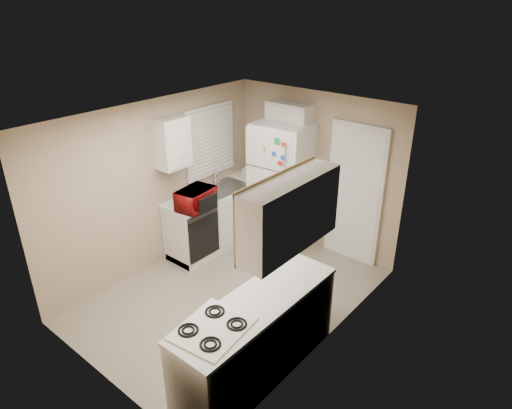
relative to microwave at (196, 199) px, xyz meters
The scene contains 19 objects.
floor 1.41m from the microwave, 16.66° to the right, with size 3.80×3.80×0.00m, color #AFA38C.
ceiling 1.64m from the microwave, 16.66° to the right, with size 3.80×3.80×0.00m, color white.
wall_left 0.59m from the microwave, 151.86° to the right, with size 3.80×3.80×0.00m, color tan.
wall_right 2.32m from the microwave, ahead, with size 3.80×3.80×0.00m, color tan.
wall_back 1.87m from the microwave, 61.18° to the left, with size 2.80×2.80×0.00m, color tan.
wall_front 2.35m from the microwave, 67.51° to the right, with size 2.80×2.80×0.00m, color tan.
left_counter 0.89m from the microwave, 107.76° to the left, with size 0.60×1.80×0.90m, color silver.
dishwasher 0.57m from the microwave, 19.69° to the left, with size 0.03×0.58×0.72m, color black.
sink 0.83m from the microwave, 104.51° to the left, with size 0.54×0.74×0.16m, color gray.
microwave is the anchor object (origin of this frame).
soap_bottle 1.38m from the microwave, 100.51° to the left, with size 0.10×0.10×0.21m, color white.
window_blinds 1.06m from the microwave, 120.61° to the left, with size 0.10×0.98×1.08m, color silver.
upper_cabinet_left 0.83m from the microwave, behind, with size 0.30×0.45×0.70m, color silver.
refrigerator 1.44m from the microwave, 68.36° to the left, with size 0.80×0.78×1.95m, color white.
cabinet_over_fridge 1.83m from the microwave, 71.43° to the left, with size 0.70×0.30×0.40m, color silver.
interior_door 2.26m from the microwave, 44.89° to the left, with size 0.86×0.06×2.08m, color white.
right_counter 2.34m from the microwave, 28.14° to the right, with size 0.60×2.00×0.90m, color silver.
stove 2.62m from the microwave, 40.09° to the right, with size 0.56×0.69×0.84m, color white.
upper_cabinet_right 2.40m from the microwave, 19.69° to the right, with size 0.30×1.20×0.70m, color silver.
Camera 1 is at (3.42, -3.61, 3.69)m, focal length 32.00 mm.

